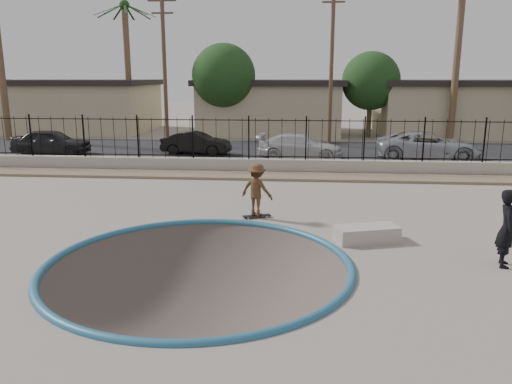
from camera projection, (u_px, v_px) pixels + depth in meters
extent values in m
cube|color=gray|center=(253.00, 188.00, 24.12)|extent=(120.00, 120.00, 2.20)
torus|color=#255C79|center=(198.00, 266.00, 11.26)|extent=(7.04, 7.04, 0.20)
cube|color=#887559|center=(246.00, 176.00, 21.14)|extent=(42.00, 1.60, 0.11)
cube|color=gray|center=(249.00, 165.00, 22.15)|extent=(42.00, 0.45, 0.60)
cube|color=black|center=(249.00, 156.00, 22.06)|extent=(40.00, 0.04, 0.03)
cube|color=black|center=(249.00, 120.00, 21.70)|extent=(40.00, 0.04, 0.04)
cube|color=black|center=(261.00, 150.00, 28.72)|extent=(90.00, 8.00, 0.04)
cube|color=tan|center=(78.00, 108.00, 38.82)|extent=(11.00, 8.00, 3.50)
cube|color=black|center=(76.00, 82.00, 38.37)|extent=(11.60, 8.60, 0.40)
cube|color=tan|center=(271.00, 109.00, 37.54)|extent=(10.00, 8.00, 3.50)
cube|color=black|center=(271.00, 83.00, 37.10)|extent=(10.60, 8.60, 0.40)
cube|color=tan|center=(462.00, 110.00, 36.35)|extent=(12.00, 8.00, 3.50)
cube|color=black|center=(465.00, 83.00, 35.91)|extent=(12.60, 8.60, 0.40)
cylinder|color=brown|center=(128.00, 71.00, 35.34)|extent=(0.44, 0.44, 9.00)
sphere|color=#183C15|center=(124.00, 5.00, 34.33)|extent=(0.70, 0.70, 0.70)
cylinder|color=brown|center=(457.00, 63.00, 31.42)|extent=(0.44, 0.44, 10.00)
cylinder|color=#473323|center=(165.00, 71.00, 30.15)|extent=(0.24, 0.24, 9.00)
cube|color=#473323|center=(162.00, 0.00, 29.24)|extent=(1.70, 0.10, 0.10)
cube|color=#473323|center=(162.00, 13.00, 29.40)|extent=(1.30, 0.10, 0.10)
cylinder|color=#473323|center=(331.00, 66.00, 29.24)|extent=(0.24, 0.24, 9.50)
cube|color=#473323|center=(334.00, 2.00, 28.44)|extent=(1.30, 0.10, 0.10)
cylinder|color=#473323|center=(224.00, 116.00, 34.46)|extent=(0.34, 0.34, 3.00)
sphere|color=#143311|center=(224.00, 76.00, 33.84)|extent=(4.32, 4.32, 4.32)
cylinder|color=#473323|center=(369.00, 117.00, 34.60)|extent=(0.34, 0.34, 2.75)
sphere|color=#143311|center=(371.00, 81.00, 34.04)|extent=(3.96, 3.96, 3.96)
imported|color=brown|center=(257.00, 193.00, 14.88)|extent=(1.15, 0.92, 1.56)
cube|color=black|center=(257.00, 216.00, 15.04)|extent=(0.87, 0.50, 0.02)
cylinder|color=silver|center=(248.00, 218.00, 14.90)|extent=(0.06, 0.05, 0.06)
cylinder|color=silver|center=(247.00, 217.00, 15.05)|extent=(0.06, 0.05, 0.06)
cylinder|color=silver|center=(267.00, 217.00, 15.05)|extent=(0.06, 0.05, 0.06)
cylinder|color=silver|center=(265.00, 215.00, 15.20)|extent=(0.06, 0.05, 0.06)
imported|color=black|center=(507.00, 228.00, 11.05)|extent=(0.56, 0.72, 1.76)
cube|color=#A99E96|center=(367.00, 234.00, 12.87)|extent=(1.73, 1.13, 0.40)
imported|color=black|center=(52.00, 142.00, 26.78)|extent=(4.16, 1.95, 1.38)
imported|color=black|center=(196.00, 143.00, 26.92)|extent=(3.79, 1.58, 1.22)
imported|color=silver|center=(300.00, 147.00, 25.43)|extent=(4.49, 2.16, 1.26)
imported|color=#9DA1A6|center=(428.00, 146.00, 25.07)|extent=(5.29, 2.69, 1.43)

